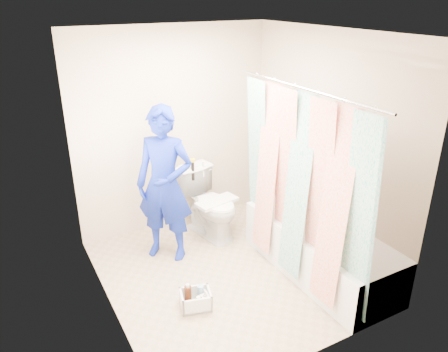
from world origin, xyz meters
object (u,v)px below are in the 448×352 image
plumber (165,185)px  toilet (210,203)px  cleaning_caddy (197,300)px  bathtub (319,249)px

plumber → toilet: bearing=58.3°
cleaning_caddy → toilet: bearing=72.7°
toilet → plumber: bearing=-174.6°
bathtub → toilet: (-0.63, 1.23, 0.14)m
cleaning_caddy → plumber: bearing=98.9°
toilet → cleaning_caddy: bearing=-133.2°
plumber → cleaning_caddy: bearing=-54.1°
toilet → cleaning_caddy: (-0.73, -1.14, -0.33)m
bathtub → plumber: (-1.25, 1.05, 0.58)m
toilet → plumber: 0.78m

